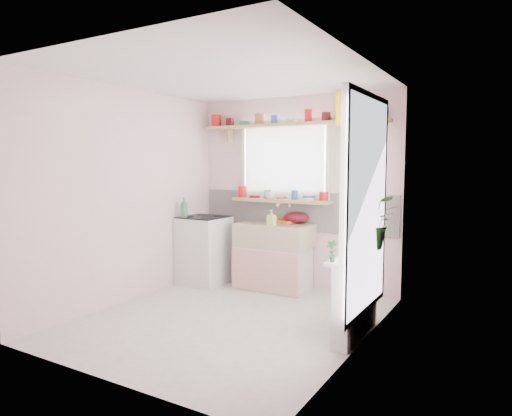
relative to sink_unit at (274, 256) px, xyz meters
The scene contains 19 objects.
room 1.31m from the sink_unit, 28.17° to the right, with size 3.20×3.20×3.20m.
sink_unit is the anchor object (origin of this frame).
cooker 0.98m from the sink_unit, 165.62° to the right, with size 0.58×0.58×0.93m.
radiator_ledge 1.82m from the sink_unit, 37.05° to the right, with size 0.22×0.95×0.78m.
windowsill 0.73m from the sink_unit, 90.00° to the left, with size 1.40×0.22×0.04m, color tan.
pine_shelf 1.70m from the sink_unit, 49.64° to the left, with size 2.52×0.24×0.04m, color tan.
shelf_crockery 1.78m from the sink_unit, 49.64° to the left, with size 2.47×0.11×0.12m.
sill_crockery 0.81m from the sink_unit, 95.28° to the left, with size 1.35×0.11×0.12m.
dish_tray 0.49m from the sink_unit, 75.66° to the left, with size 0.38×0.29×0.04m, color orange.
colander 0.58m from the sink_unit, 43.33° to the left, with size 0.33×0.33×0.15m, color #570F1B.
jade_plant 1.75m from the sink_unit, 25.11° to the right, with size 0.49×0.43×0.55m, color #3D712D.
fruit_bowl 1.57m from the sink_unit, 27.02° to the right, with size 0.27×0.27×0.07m, color silver.
herb_pot 2.07m from the sink_unit, 47.68° to the right, with size 0.10×0.07×0.20m, color #245B27.
soap_bottle_sink 0.56m from the sink_unit, 71.35° to the right, with size 0.09×0.09×0.20m, color #EBE668.
sill_cup 0.80m from the sink_unit, 137.62° to the left, with size 0.12×0.12×0.10m, color silver.
sill_bowl 0.88m from the sink_unit, 32.88° to the left, with size 0.17×0.17×0.05m, color #2D4493.
shelf_vase 1.96m from the sink_unit, 16.96° to the left, with size 0.14×0.14×0.14m, color #A56032.
cooker_bottle 1.35m from the sink_unit, 157.24° to the right, with size 0.10×0.10×0.26m, color #3F7F57.
fruit 1.59m from the sink_unit, 26.71° to the right, with size 0.20×0.14×0.10m.
Camera 1 is at (2.60, -3.86, 1.61)m, focal length 32.00 mm.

